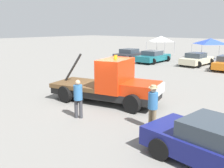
{
  "coord_description": "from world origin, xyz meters",
  "views": [
    {
      "loc": [
        8.52,
        -9.53,
        3.89
      ],
      "look_at": [
        0.5,
        0.0,
        1.05
      ],
      "focal_mm": 40.0,
      "sensor_mm": 36.0,
      "label": 1
    }
  ],
  "objects_px": {
    "parked_car_cream": "(196,59)",
    "canopy_tent_blue": "(211,41)",
    "parked_car_charcoal": "(130,54)",
    "canopy_tent_white": "(161,39)",
    "person_at_hood": "(78,96)",
    "tow_truck": "(111,85)",
    "person_near_truck": "(153,103)",
    "parked_car_teal": "(153,57)"
  },
  "relations": [
    {
      "from": "parked_car_cream",
      "to": "canopy_tent_blue",
      "type": "relative_size",
      "value": 1.31
    },
    {
      "from": "parked_car_charcoal",
      "to": "canopy_tent_white",
      "type": "xyz_separation_m",
      "value": [
        0.36,
        6.86,
        1.66
      ]
    },
    {
      "from": "parked_car_charcoal",
      "to": "parked_car_cream",
      "type": "bearing_deg",
      "value": -88.87
    },
    {
      "from": "person_at_hood",
      "to": "parked_car_charcoal",
      "type": "height_order",
      "value": "person_at_hood"
    },
    {
      "from": "tow_truck",
      "to": "parked_car_charcoal",
      "type": "relative_size",
      "value": 1.31
    },
    {
      "from": "person_near_truck",
      "to": "parked_car_cream",
      "type": "xyz_separation_m",
      "value": [
        -5.17,
        17.27,
        -0.39
      ]
    },
    {
      "from": "tow_truck",
      "to": "person_at_hood",
      "type": "bearing_deg",
      "value": -95.27
    },
    {
      "from": "person_near_truck",
      "to": "canopy_tent_white",
      "type": "bearing_deg",
      "value": 44.04
    },
    {
      "from": "parked_car_cream",
      "to": "canopy_tent_white",
      "type": "distance_m",
      "value": 10.08
    },
    {
      "from": "tow_truck",
      "to": "canopy_tent_blue",
      "type": "bearing_deg",
      "value": 83.57
    },
    {
      "from": "person_at_hood",
      "to": "canopy_tent_white",
      "type": "xyz_separation_m",
      "value": [
        -9.78,
        24.57,
        1.33
      ]
    },
    {
      "from": "parked_car_charcoal",
      "to": "canopy_tent_blue",
      "type": "relative_size",
      "value": 1.38
    },
    {
      "from": "parked_car_cream",
      "to": "canopy_tent_blue",
      "type": "distance_m",
      "value": 6.97
    },
    {
      "from": "parked_car_cream",
      "to": "canopy_tent_blue",
      "type": "bearing_deg",
      "value": 11.64
    },
    {
      "from": "parked_car_charcoal",
      "to": "parked_car_cream",
      "type": "xyz_separation_m",
      "value": [
        8.07,
        0.59,
        -0.0
      ]
    },
    {
      "from": "parked_car_cream",
      "to": "canopy_tent_white",
      "type": "relative_size",
      "value": 1.51
    },
    {
      "from": "person_near_truck",
      "to": "parked_car_cream",
      "type": "bearing_deg",
      "value": 32.01
    },
    {
      "from": "parked_car_charcoal",
      "to": "parked_car_teal",
      "type": "distance_m",
      "value": 3.42
    },
    {
      "from": "person_near_truck",
      "to": "parked_car_charcoal",
      "type": "bearing_deg",
      "value": 53.78
    },
    {
      "from": "parked_car_charcoal",
      "to": "person_at_hood",
      "type": "bearing_deg",
      "value": -153.25
    },
    {
      "from": "person_at_hood",
      "to": "canopy_tent_white",
      "type": "bearing_deg",
      "value": -9.75
    },
    {
      "from": "tow_truck",
      "to": "person_at_hood",
      "type": "distance_m",
      "value": 2.65
    },
    {
      "from": "parked_car_teal",
      "to": "parked_car_cream",
      "type": "xyz_separation_m",
      "value": [
        4.66,
        0.83,
        -0.0
      ]
    },
    {
      "from": "person_at_hood",
      "to": "parked_car_teal",
      "type": "xyz_separation_m",
      "value": [
        -6.73,
        17.47,
        -0.34
      ]
    },
    {
      "from": "canopy_tent_blue",
      "to": "canopy_tent_white",
      "type": "bearing_deg",
      "value": -176.07
    },
    {
      "from": "parked_car_charcoal",
      "to": "canopy_tent_white",
      "type": "height_order",
      "value": "canopy_tent_white"
    },
    {
      "from": "person_at_hood",
      "to": "parked_car_charcoal",
      "type": "bearing_deg",
      "value": -1.68
    },
    {
      "from": "parked_car_charcoal",
      "to": "canopy_tent_blue",
      "type": "distance_m",
      "value": 10.3
    },
    {
      "from": "tow_truck",
      "to": "parked_car_teal",
      "type": "xyz_separation_m",
      "value": [
        -6.36,
        14.85,
        -0.33
      ]
    },
    {
      "from": "tow_truck",
      "to": "parked_car_cream",
      "type": "relative_size",
      "value": 1.37
    },
    {
      "from": "tow_truck",
      "to": "parked_car_cream",
      "type": "bearing_deg",
      "value": 82.92
    },
    {
      "from": "canopy_tent_white",
      "to": "canopy_tent_blue",
      "type": "distance_m",
      "value": 6.74
    },
    {
      "from": "person_near_truck",
      "to": "canopy_tent_white",
      "type": "xyz_separation_m",
      "value": [
        -12.88,
        23.54,
        1.28
      ]
    },
    {
      "from": "tow_truck",
      "to": "person_at_hood",
      "type": "relative_size",
      "value": 3.58
    },
    {
      "from": "person_near_truck",
      "to": "parked_car_charcoal",
      "type": "height_order",
      "value": "person_near_truck"
    },
    {
      "from": "tow_truck",
      "to": "person_near_truck",
      "type": "distance_m",
      "value": 3.82
    },
    {
      "from": "parked_car_teal",
      "to": "parked_car_charcoal",
      "type": "bearing_deg",
      "value": 84.92
    },
    {
      "from": "person_at_hood",
      "to": "parked_car_teal",
      "type": "bearing_deg",
      "value": -10.4
    },
    {
      "from": "parked_car_teal",
      "to": "person_near_truck",
      "type": "bearing_deg",
      "value": -150.07
    },
    {
      "from": "person_near_truck",
      "to": "parked_car_charcoal",
      "type": "distance_m",
      "value": 21.3
    },
    {
      "from": "tow_truck",
      "to": "person_near_truck",
      "type": "bearing_deg",
      "value": -37.95
    },
    {
      "from": "person_near_truck",
      "to": "canopy_tent_white",
      "type": "relative_size",
      "value": 0.6
    }
  ]
}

